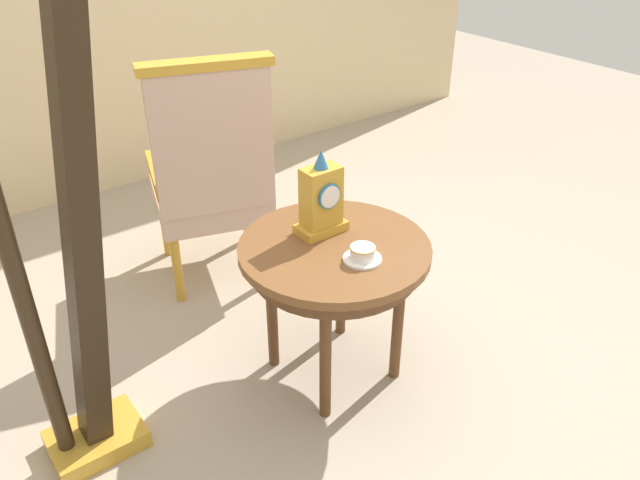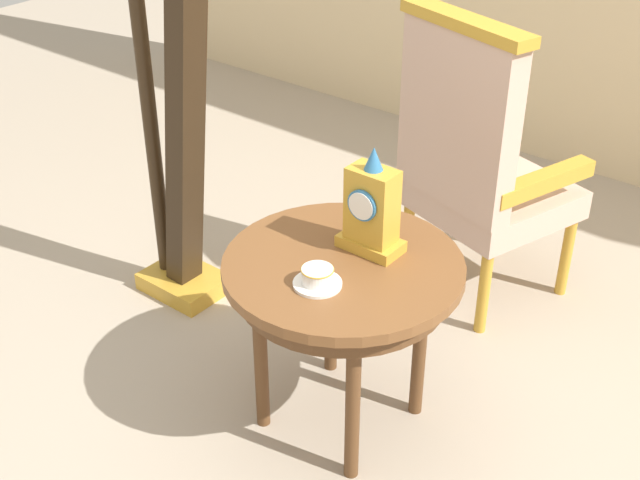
{
  "view_description": "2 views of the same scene",
  "coord_description": "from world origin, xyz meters",
  "px_view_note": "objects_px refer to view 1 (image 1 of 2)",
  "views": [
    {
      "loc": [
        -1.27,
        -1.56,
        1.82
      ],
      "look_at": [
        0.0,
        0.14,
        0.55
      ],
      "focal_mm": 35.43,
      "sensor_mm": 36.0,
      "label": 1
    },
    {
      "loc": [
        1.21,
        -1.67,
        1.96
      ],
      "look_at": [
        -0.1,
        -0.02,
        0.66
      ],
      "focal_mm": 47.49,
      "sensor_mm": 36.0,
      "label": 2
    }
  ],
  "objects_px": {
    "side_table": "(335,262)",
    "harp": "(66,275)",
    "mantel_clock": "(321,200)",
    "teacup_left": "(362,254)",
    "armchair": "(211,172)"
  },
  "relations": [
    {
      "from": "side_table",
      "to": "harp",
      "type": "relative_size",
      "value": 0.4
    },
    {
      "from": "side_table",
      "to": "harp",
      "type": "distance_m",
      "value": 0.94
    },
    {
      "from": "side_table",
      "to": "teacup_left",
      "type": "height_order",
      "value": "teacup_left"
    },
    {
      "from": "armchair",
      "to": "harp",
      "type": "bearing_deg",
      "value": -141.36
    },
    {
      "from": "side_table",
      "to": "armchair",
      "type": "relative_size",
      "value": 0.63
    },
    {
      "from": "side_table",
      "to": "harp",
      "type": "xyz_separation_m",
      "value": [
        -0.9,
        0.19,
        0.2
      ]
    },
    {
      "from": "mantel_clock",
      "to": "harp",
      "type": "distance_m",
      "value": 0.92
    },
    {
      "from": "teacup_left",
      "to": "mantel_clock",
      "type": "distance_m",
      "value": 0.27
    },
    {
      "from": "mantel_clock",
      "to": "harp",
      "type": "height_order",
      "value": "harp"
    },
    {
      "from": "mantel_clock",
      "to": "harp",
      "type": "xyz_separation_m",
      "value": [
        -0.92,
        0.08,
        -0.01
      ]
    },
    {
      "from": "teacup_left",
      "to": "mantel_clock",
      "type": "height_order",
      "value": "mantel_clock"
    },
    {
      "from": "teacup_left",
      "to": "side_table",
      "type": "bearing_deg",
      "value": 96.5
    },
    {
      "from": "side_table",
      "to": "teacup_left",
      "type": "distance_m",
      "value": 0.17
    },
    {
      "from": "mantel_clock",
      "to": "harp",
      "type": "relative_size",
      "value": 0.19
    },
    {
      "from": "teacup_left",
      "to": "mantel_clock",
      "type": "xyz_separation_m",
      "value": [
        0.0,
        0.25,
        0.11
      ]
    }
  ]
}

